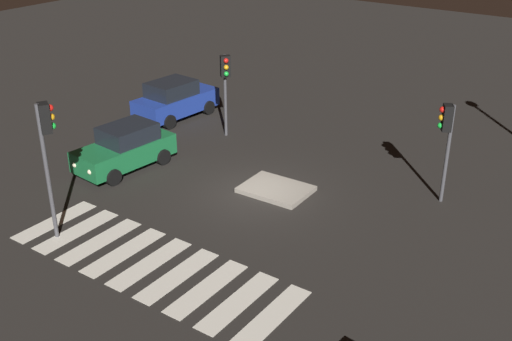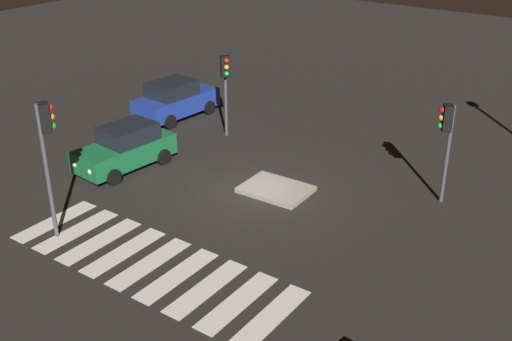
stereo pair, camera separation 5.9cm
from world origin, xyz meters
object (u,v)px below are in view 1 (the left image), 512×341
Objects in this scene: car_green at (125,148)px; traffic_light_west at (225,76)px; traffic_light_south at (46,138)px; traffic_light_north at (446,129)px; car_blue at (175,99)px; traffic_island at (276,189)px.

car_green is 1.13× the size of traffic_light_west.
traffic_light_south is 10.44m from traffic_light_west.
car_green is at bearing -61.96° from traffic_light_west.
traffic_light_west is at bearing -33.77° from traffic_light_north.
car_blue is (-2.39, 5.75, 0.04)m from car_green.
traffic_light_north is 0.98× the size of traffic_light_west.
car_blue is 1.18× the size of traffic_light_west.
car_green is at bearing -152.50° from car_blue.
car_green is 0.92× the size of traffic_light_south.
traffic_light_south is (-4.14, -6.95, 3.49)m from traffic_island.
car_blue is (-8.69, 3.98, 0.86)m from traffic_island.
traffic_light_west is at bearing 171.79° from car_green.
car_blue is 0.96× the size of traffic_light_south.
traffic_light_north is (11.68, 4.59, 1.97)m from car_green.
car_blue reaches higher than traffic_island.
traffic_light_north is 10.42m from traffic_light_west.
car_green is 5.72m from traffic_light_west.
traffic_light_south is at bearing -120.79° from traffic_island.
traffic_light_south reaches higher than traffic_island.
traffic_light_north is 13.66m from traffic_light_south.
traffic_island is 8.81m from traffic_light_south.
traffic_light_west reaches higher than car_blue.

